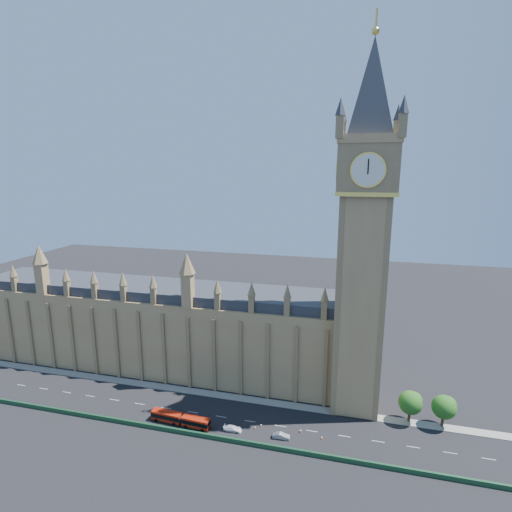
% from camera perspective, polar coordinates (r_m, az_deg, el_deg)
% --- Properties ---
extents(ground, '(400.00, 400.00, 0.00)m').
position_cam_1_polar(ground, '(115.55, -7.02, -21.55)').
color(ground, black).
rests_on(ground, ground).
extents(palace_westminster, '(120.00, 20.00, 28.00)m').
position_cam_1_polar(palace_westminster, '(136.30, -13.77, -9.70)').
color(palace_westminster, '#9F794D').
rests_on(palace_westminster, ground).
extents(elizabeth_tower, '(20.59, 20.59, 105.00)m').
position_cam_1_polar(elizabeth_tower, '(103.33, 15.32, 6.53)').
color(elizabeth_tower, '#9F794D').
rests_on(elizabeth_tower, ground).
extents(bridge_parapet, '(160.00, 0.60, 1.20)m').
position_cam_1_polar(bridge_parapet, '(108.43, -8.90, -23.79)').
color(bridge_parapet, '#1E4C2D').
rests_on(bridge_parapet, ground).
extents(kerb_north, '(160.00, 3.00, 0.16)m').
position_cam_1_polar(kerb_north, '(122.96, -5.34, -19.17)').
color(kerb_north, gray).
rests_on(kerb_north, ground).
extents(tree_east_near, '(6.00, 6.00, 8.50)m').
position_cam_1_polar(tree_east_near, '(116.23, 21.30, -18.87)').
color(tree_east_near, '#382619').
rests_on(tree_east_near, ground).
extents(tree_east_far, '(6.00, 6.00, 8.50)m').
position_cam_1_polar(tree_east_far, '(117.61, 25.38, -18.86)').
color(tree_east_far, '#382619').
rests_on(tree_east_far, ground).
extents(red_bus, '(16.16, 3.47, 2.73)m').
position_cam_1_polar(red_bus, '(112.27, -10.76, -21.93)').
color(red_bus, '#A91E0B').
rests_on(red_bus, ground).
extents(car_grey, '(3.88, 1.92, 1.27)m').
position_cam_1_polar(car_grey, '(113.96, -8.52, -21.75)').
color(car_grey, '#42454A').
rests_on(car_grey, ground).
extents(car_silver, '(4.28, 1.69, 1.39)m').
position_cam_1_polar(car_silver, '(106.70, 3.62, -24.27)').
color(car_silver, '#9A9EA2').
rests_on(car_silver, ground).
extents(car_white, '(4.72, 2.13, 1.34)m').
position_cam_1_polar(car_white, '(108.96, -3.35, -23.40)').
color(car_white, white).
rests_on(car_white, ground).
extents(cone_a, '(0.49, 0.49, 0.66)m').
position_cam_1_polar(cone_a, '(109.69, -0.13, -23.32)').
color(cone_a, black).
rests_on(cone_a, ground).
extents(cone_b, '(0.56, 0.56, 0.68)m').
position_cam_1_polar(cone_b, '(107.74, 9.39, -24.25)').
color(cone_b, black).
rests_on(cone_b, ground).
extents(cone_c, '(0.53, 0.53, 0.76)m').
position_cam_1_polar(cone_c, '(109.13, 6.39, -23.58)').
color(cone_c, black).
rests_on(cone_c, ground).
extents(cone_d, '(0.51, 0.51, 0.62)m').
position_cam_1_polar(cone_d, '(110.53, 0.74, -23.02)').
color(cone_d, black).
rests_on(cone_d, ground).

